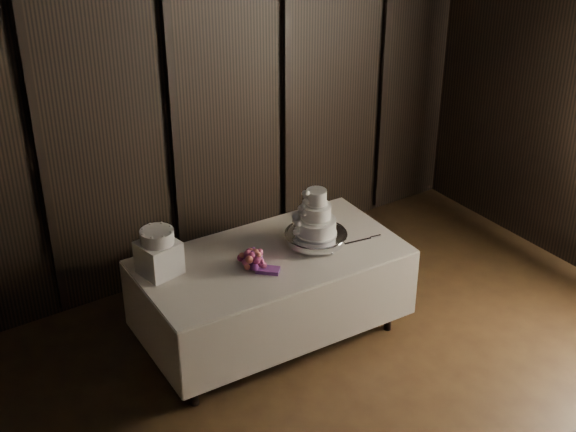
% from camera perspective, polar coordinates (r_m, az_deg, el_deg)
% --- Properties ---
extents(room, '(6.08, 7.08, 3.08)m').
position_cam_1_polar(room, '(4.07, 14.34, -7.99)').
color(room, black).
rests_on(room, ground).
extents(display_table, '(2.03, 1.13, 0.76)m').
position_cam_1_polar(display_table, '(6.15, -1.17, -5.57)').
color(display_table, silver).
rests_on(display_table, ground).
extents(cake_stand, '(0.53, 0.53, 0.09)m').
position_cam_1_polar(cake_stand, '(6.10, 1.98, -1.61)').
color(cake_stand, silver).
rests_on(cake_stand, display_table).
extents(wedding_cake, '(0.35, 0.30, 0.37)m').
position_cam_1_polar(wedding_cake, '(5.98, 1.89, -0.17)').
color(wedding_cake, white).
rests_on(wedding_cake, cake_stand).
extents(bouquet, '(0.45, 0.46, 0.18)m').
position_cam_1_polar(bouquet, '(5.81, -2.49, -3.12)').
color(bouquet, '#D1527F').
rests_on(bouquet, display_table).
extents(box_pedestal, '(0.30, 0.30, 0.25)m').
position_cam_1_polar(box_pedestal, '(5.77, -9.16, -2.93)').
color(box_pedestal, white).
rests_on(box_pedestal, display_table).
extents(small_cake, '(0.27, 0.27, 0.10)m').
position_cam_1_polar(small_cake, '(5.69, -9.30, -1.44)').
color(small_cake, white).
rests_on(small_cake, box_pedestal).
extents(cake_knife, '(0.37, 0.09, 0.01)m').
position_cam_1_polar(cake_knife, '(6.15, 4.75, -1.85)').
color(cake_knife, silver).
rests_on(cake_knife, display_table).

